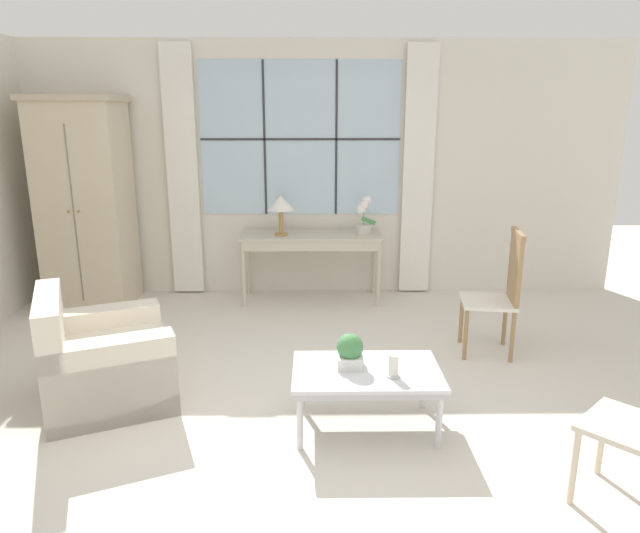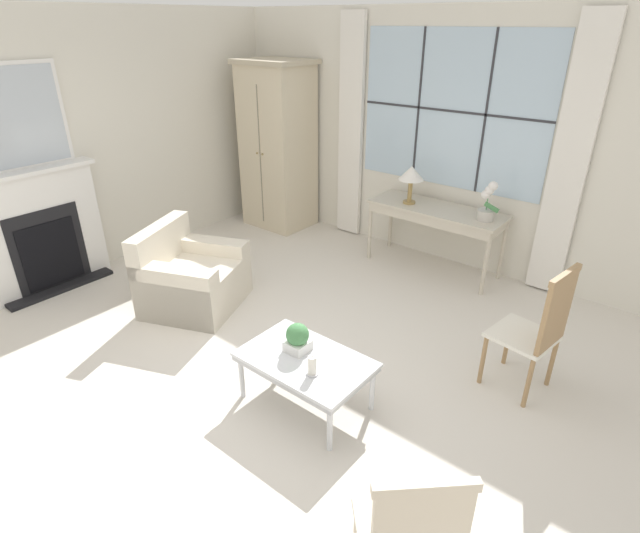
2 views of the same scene
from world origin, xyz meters
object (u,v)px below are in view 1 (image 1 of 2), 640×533
at_px(pillar_candle, 393,367).
at_px(potted_plant_small, 350,351).
at_px(coffee_table, 366,376).
at_px(table_lamp, 281,205).
at_px(console_table, 311,241).
at_px(potted_orchid, 364,219).
at_px(armchair_upholstered, 103,363).
at_px(armoire, 86,203).
at_px(side_chair_wooden, 502,287).

bearing_deg(pillar_candle, potted_plant_small, 151.30).
distance_m(coffee_table, potted_plant_small, 0.19).
xyz_separation_m(table_lamp, pillar_candle, (0.85, -2.75, -0.60)).
distance_m(console_table, potted_orchid, 0.62).
relative_size(armchair_upholstered, pillar_candle, 7.22).
xyz_separation_m(potted_plant_small, pillar_candle, (0.26, -0.14, -0.04)).
relative_size(console_table, potted_plant_small, 6.69).
bearing_deg(coffee_table, armoire, 136.10).
height_order(armchair_upholstered, coffee_table, armchair_upholstered).
distance_m(console_table, side_chair_wooden, 2.21).
distance_m(potted_orchid, potted_plant_small, 2.69).
xyz_separation_m(side_chair_wooden, pillar_candle, (-1.10, -1.32, -0.12)).
height_order(armoire, potted_orchid, armoire).
bearing_deg(coffee_table, potted_orchid, 85.65).
height_order(potted_orchid, side_chair_wooden, potted_orchid).
xyz_separation_m(armoire, table_lamp, (2.06, -0.01, -0.02)).
distance_m(coffee_table, pillar_candle, 0.22).
height_order(armoire, coffee_table, armoire).
relative_size(armoire, potted_plant_small, 9.63).
xyz_separation_m(table_lamp, side_chair_wooden, (1.95, -1.43, -0.48)).
height_order(armoire, armchair_upholstered, armoire).
relative_size(armoire, coffee_table, 2.30).
height_order(armchair_upholstered, side_chair_wooden, side_chair_wooden).
distance_m(armchair_upholstered, coffee_table, 1.90).
bearing_deg(side_chair_wooden, table_lamp, 143.73).
bearing_deg(pillar_candle, console_table, 100.57).
bearing_deg(armchair_upholstered, armoire, 111.71).
distance_m(armchair_upholstered, potted_plant_small, 1.80).
distance_m(armoire, potted_orchid, 2.96).
bearing_deg(potted_plant_small, coffee_table, -18.06).
bearing_deg(side_chair_wooden, armoire, 160.27).
distance_m(console_table, pillar_candle, 2.87).
bearing_deg(table_lamp, side_chair_wooden, -36.27).
height_order(console_table, coffee_table, console_table).
height_order(console_table, side_chair_wooden, side_chair_wooden).
relative_size(side_chair_wooden, coffee_table, 1.13).
relative_size(armoire, pillar_candle, 13.69).
relative_size(armchair_upholstered, coffee_table, 1.21).
relative_size(console_table, armchair_upholstered, 1.32).
height_order(console_table, potted_orchid, potted_orchid).
bearing_deg(console_table, coffee_table, -82.27).
relative_size(table_lamp, side_chair_wooden, 0.40).
height_order(console_table, armchair_upholstered, armchair_upholstered).
bearing_deg(coffee_table, console_table, 97.73).
height_order(console_table, pillar_candle, console_table).
bearing_deg(table_lamp, coffee_table, -75.38).
height_order(armoire, table_lamp, armoire).
height_order(armchair_upholstered, pillar_candle, armchair_upholstered).
bearing_deg(console_table, potted_orchid, -2.79).
bearing_deg(console_table, table_lamp, -168.98).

